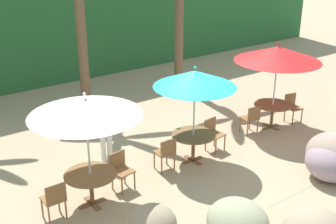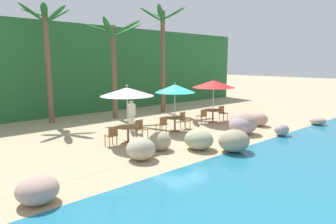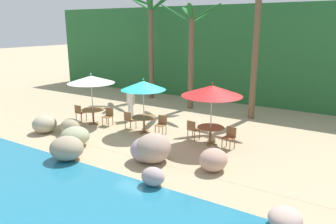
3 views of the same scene
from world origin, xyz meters
name	(u,v)px [view 2 (image 2 of 3)]	position (x,y,z in m)	size (l,w,h in m)	color
ground_plane	(178,130)	(0.00, 0.00, 0.00)	(120.00, 120.00, 0.00)	tan
terrace_deck	(178,130)	(0.00, 0.00, 0.00)	(18.00, 5.20, 0.01)	tan
foliage_backdrop	(95,69)	(0.00, 9.00, 3.00)	(28.00, 2.40, 6.00)	#286633
rock_seawall	(220,134)	(-0.26, -2.92, 0.42)	(15.85, 3.12, 1.05)	#A5A982
umbrella_white	(127,92)	(-3.25, -0.26, 2.24)	(2.28, 2.28, 2.54)	silver
dining_table_white	(128,129)	(-3.25, -0.26, 0.61)	(1.10, 1.10, 0.74)	brown
chair_white_seaward	(141,128)	(-2.42, -0.06, 0.51)	(0.47, 0.48, 0.87)	olive
chair_white_inland	(112,135)	(-4.10, -0.35, 0.51)	(0.42, 0.43, 0.87)	olive
umbrella_teal	(175,89)	(-0.28, -0.03, 2.19)	(2.01, 2.01, 2.51)	silver
dining_table_teal	(175,120)	(-0.28, -0.03, 0.61)	(1.10, 1.10, 0.74)	brown
chair_teal_seaward	(184,119)	(0.55, 0.16, 0.51)	(0.47, 0.47, 0.87)	olive
chair_teal_inland	(162,124)	(-1.14, -0.04, 0.51)	(0.46, 0.46, 0.87)	olive
umbrella_red	(214,84)	(2.93, 0.20, 2.26)	(2.45, 2.45, 2.58)	silver
dining_table_red	(213,112)	(2.93, 0.20, 0.61)	(1.10, 1.10, 0.74)	brown
chair_red_seaward	(223,112)	(3.79, 0.17, 0.51)	(0.48, 0.48, 0.87)	olive
chair_red_inland	(203,115)	(2.08, 0.23, 0.51)	(0.48, 0.48, 0.87)	olive
palm_tree_nearest	(47,48)	(-4.26, 6.25, 4.29)	(2.87, 2.90, 6.54)	brown
palm_tree_second	(114,55)	(-0.64, 5.13, 3.96)	(3.41, 3.62, 5.97)	brown
palm_tree_third	(163,47)	(3.10, 4.94, 4.54)	(3.04, 3.06, 7.12)	brown
waiter_in_white	(131,113)	(-2.06, 1.24, 0.99)	(0.52, 0.32, 1.70)	white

